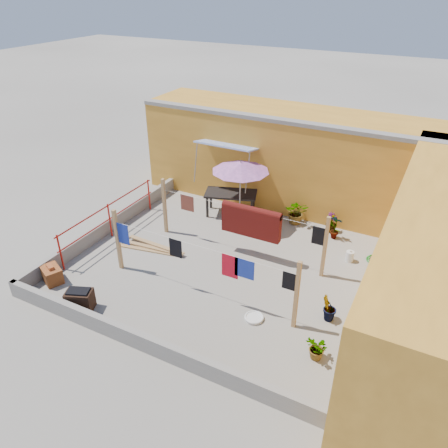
% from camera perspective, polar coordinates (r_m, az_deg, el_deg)
% --- Properties ---
extents(ground, '(80.00, 80.00, 0.00)m').
position_cam_1_polar(ground, '(12.19, 0.15, -5.47)').
color(ground, '#9E998E').
rests_on(ground, ground).
extents(wall_back, '(11.00, 3.27, 3.21)m').
position_cam_1_polar(wall_back, '(15.14, 10.17, 8.30)').
color(wall_back, gold).
rests_on(wall_back, ground).
extents(wall_right, '(2.40, 9.00, 3.20)m').
position_cam_1_polar(wall_right, '(10.40, 26.64, -5.36)').
color(wall_right, gold).
rests_on(wall_right, ground).
extents(parapet_front, '(8.30, 0.16, 0.44)m').
position_cam_1_polar(parapet_front, '(9.75, -9.94, -15.15)').
color(parapet_front, gray).
rests_on(parapet_front, ground).
extents(parapet_left, '(0.16, 7.30, 0.44)m').
position_cam_1_polar(parapet_left, '(14.13, -14.70, -0.13)').
color(parapet_left, gray).
rests_on(parapet_left, ground).
extents(red_railing, '(0.05, 4.20, 1.10)m').
position_cam_1_polar(red_railing, '(13.62, -14.78, 1.09)').
color(red_railing, '#A51710').
rests_on(red_railing, ground).
extents(clothesline_rig, '(5.09, 2.35, 1.80)m').
position_cam_1_polar(clothesline_rig, '(11.89, 2.67, -0.38)').
color(clothesline_rig, tan).
rests_on(clothesline_rig, ground).
extents(patio_umbrella, '(1.98, 1.98, 2.15)m').
position_cam_1_polar(patio_umbrella, '(13.44, 2.18, 7.43)').
color(patio_umbrella, gray).
rests_on(patio_umbrella, ground).
extents(outdoor_table, '(1.87, 1.35, 0.79)m').
position_cam_1_polar(outdoor_table, '(14.45, 0.90, 3.84)').
color(outdoor_table, black).
rests_on(outdoor_table, ground).
extents(brick_stack, '(0.70, 0.63, 0.51)m').
position_cam_1_polar(brick_stack, '(12.35, -21.56, -6.16)').
color(brick_stack, '#9B5023').
rests_on(brick_stack, ground).
extents(lumber_pile, '(2.12, 0.60, 0.13)m').
position_cam_1_polar(lumber_pile, '(13.03, -9.44, -3.03)').
color(lumber_pile, tan).
rests_on(lumber_pile, ground).
extents(brazier, '(0.73, 0.61, 0.55)m').
position_cam_1_polar(brazier, '(11.16, -18.30, -9.38)').
color(brazier, black).
rests_on(brazier, ground).
extents(white_basin, '(0.46, 0.46, 0.08)m').
position_cam_1_polar(white_basin, '(10.50, 3.94, -12.11)').
color(white_basin, silver).
rests_on(white_basin, ground).
extents(water_jug_a, '(0.23, 0.23, 0.36)m').
position_cam_1_polar(water_jug_a, '(11.73, 18.04, -7.85)').
color(water_jug_a, silver).
rests_on(water_jug_a, ground).
extents(water_jug_b, '(0.23, 0.23, 0.36)m').
position_cam_1_polar(water_jug_b, '(12.80, 16.10, -4.07)').
color(water_jug_b, silver).
rests_on(water_jug_b, ground).
extents(green_hose, '(0.53, 0.53, 0.08)m').
position_cam_1_polar(green_hose, '(13.10, 19.23, -4.42)').
color(green_hose, '#19711C').
rests_on(green_hose, ground).
extents(plant_back_a, '(0.89, 0.83, 0.81)m').
position_cam_1_polar(plant_back_a, '(14.22, 9.46, 1.55)').
color(plant_back_a, '#1D5C1A').
rests_on(plant_back_a, ground).
extents(plant_back_b, '(0.46, 0.46, 0.63)m').
position_cam_1_polar(plant_back_b, '(14.01, 13.84, 0.17)').
color(plant_back_b, '#1D5C1A').
rests_on(plant_back_b, ground).
extents(plant_right_a, '(0.46, 0.35, 0.80)m').
position_cam_1_polar(plant_right_a, '(13.64, 14.35, -0.35)').
color(plant_right_a, '#1D5C1A').
rests_on(plant_right_a, ground).
extents(plant_right_b, '(0.46, 0.49, 0.70)m').
position_cam_1_polar(plant_right_b, '(10.53, 13.51, -10.68)').
color(plant_right_b, '#1D5C1A').
rests_on(plant_right_b, ground).
extents(plant_right_c, '(0.64, 0.64, 0.54)m').
position_cam_1_polar(plant_right_c, '(9.64, 12.15, -15.67)').
color(plant_right_c, '#1D5C1A').
rests_on(plant_right_c, ground).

